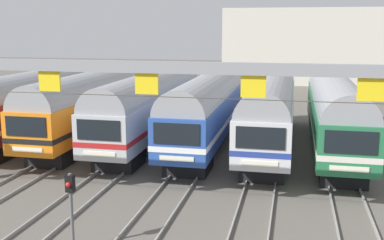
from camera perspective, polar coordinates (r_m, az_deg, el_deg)
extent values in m
plane|color=#5B564F|center=(32.24, -1.39, -2.71)|extent=(160.00, 160.00, 0.00)
cube|color=gray|center=(51.32, -8.53, 2.46)|extent=(0.07, 70.00, 0.15)
cube|color=gray|center=(50.83, -7.02, 2.42)|extent=(0.07, 70.00, 0.15)
cube|color=gray|center=(50.05, -4.26, 2.34)|extent=(0.07, 70.00, 0.15)
cube|color=gray|center=(49.67, -2.67, 2.29)|extent=(0.07, 70.00, 0.15)
cube|color=gray|center=(49.08, 0.21, 2.19)|extent=(0.07, 70.00, 0.15)
cube|color=gray|center=(48.80, 1.86, 2.13)|extent=(0.07, 70.00, 0.15)
cube|color=gray|center=(48.41, 4.83, 2.03)|extent=(0.07, 70.00, 0.15)
cube|color=gray|center=(48.25, 6.52, 1.96)|extent=(0.07, 70.00, 0.15)
cube|color=gray|center=(48.07, 9.55, 1.85)|extent=(0.07, 70.00, 0.15)
cube|color=gray|center=(48.03, 11.26, 1.78)|extent=(0.07, 70.00, 0.15)
cube|color=gray|center=(48.06, 14.30, 1.65)|extent=(0.07, 70.00, 0.15)
cube|color=gray|center=(48.14, 16.00, 1.58)|extent=(0.07, 70.00, 0.15)
cube|color=maroon|center=(35.45, -17.26, 1.73)|extent=(2.85, 18.00, 2.35)
cube|color=beige|center=(35.51, -17.23, 1.17)|extent=(2.88, 18.02, 0.28)
cylinder|color=gray|center=(35.29, -17.37, 3.61)|extent=(2.74, 17.64, 2.74)
cube|color=black|center=(41.24, -12.86, 0.82)|extent=(2.28, 2.60, 1.05)
cube|color=#4C4C51|center=(39.57, -13.91, 6.81)|extent=(1.10, 1.10, 0.20)
cube|color=orange|center=(33.68, -11.34, 1.54)|extent=(2.85, 18.00, 2.35)
cube|color=black|center=(33.74, -11.32, 0.95)|extent=(2.88, 18.02, 0.28)
cylinder|color=gray|center=(33.50, -11.42, 3.52)|extent=(2.74, 17.64, 2.74)
cube|color=black|center=(25.73, -19.38, -0.76)|extent=(2.28, 0.06, 1.03)
cube|color=silver|center=(25.99, -19.20, -3.39)|extent=(1.71, 0.05, 0.24)
cube|color=black|center=(28.50, -16.25, -3.93)|extent=(2.28, 2.60, 1.05)
cube|color=black|center=(39.73, -7.64, 0.62)|extent=(2.28, 2.60, 1.05)
cube|color=#4C4C51|center=(37.99, -8.46, 6.85)|extent=(1.10, 1.10, 0.20)
cube|color=#B2B5BA|center=(32.30, -4.84, 1.32)|extent=(2.85, 18.00, 2.35)
cube|color=#B21E1E|center=(32.36, -4.83, 0.70)|extent=(2.88, 18.02, 0.28)
cylinder|color=gray|center=(32.12, -4.88, 3.38)|extent=(2.74, 17.64, 2.74)
cube|color=black|center=(23.90, -11.20, -1.21)|extent=(2.28, 0.06, 1.03)
cube|color=silver|center=(24.19, -11.09, -4.04)|extent=(1.71, 0.05, 0.24)
cube|color=black|center=(26.86, -8.73, -4.52)|extent=(2.28, 2.60, 1.05)
cube|color=black|center=(38.57, -2.06, 0.39)|extent=(2.28, 2.60, 1.05)
cube|color=#4C4C51|center=(36.78, -2.60, 6.82)|extent=(1.10, 1.10, 0.20)
cube|color=#284C9E|center=(31.37, 2.13, 1.05)|extent=(2.85, 18.00, 2.35)
cube|color=white|center=(31.44, 2.13, 0.42)|extent=(2.88, 18.02, 0.28)
cylinder|color=gray|center=(31.19, 2.15, 3.18)|extent=(2.74, 17.64, 2.74)
cube|color=black|center=(22.63, -1.89, -1.69)|extent=(2.28, 0.06, 1.03)
cube|color=silver|center=(22.93, -1.87, -4.67)|extent=(1.71, 0.05, 0.24)
cube|color=black|center=(25.74, -0.38, -5.09)|extent=(2.28, 2.60, 1.05)
cube|color=black|center=(37.80, 3.80, 0.15)|extent=(2.28, 2.60, 1.05)
cube|color=#4C4C51|center=(35.97, 3.59, 6.71)|extent=(1.10, 1.10, 0.20)
cube|color=silver|center=(30.94, 9.42, 0.77)|extent=(2.85, 18.00, 2.35)
cube|color=navy|center=(31.00, 9.40, 0.13)|extent=(2.88, 18.02, 0.28)
cylinder|color=gray|center=(30.75, 9.49, 2.92)|extent=(2.74, 17.64, 2.74)
cube|color=black|center=(22.02, 8.22, -2.16)|extent=(2.28, 0.06, 1.03)
cube|color=silver|center=(22.33, 8.13, -5.22)|extent=(1.71, 0.05, 0.24)
cube|color=black|center=(25.20, 8.54, -5.57)|extent=(2.28, 2.60, 1.05)
cube|color=black|center=(37.44, 9.84, -0.10)|extent=(2.28, 2.60, 1.05)
cube|color=#4C4C51|center=(35.59, 9.98, 6.52)|extent=(1.10, 1.10, 0.20)
cube|color=#236B42|center=(31.01, 16.78, 0.46)|extent=(2.85, 18.00, 2.35)
cube|color=silver|center=(31.07, 16.75, -0.18)|extent=(2.88, 18.02, 0.28)
cylinder|color=gray|center=(30.82, 16.91, 2.61)|extent=(2.74, 17.64, 2.74)
cube|color=black|center=(22.12, 18.57, -2.58)|extent=(2.28, 0.06, 1.03)
cube|color=silver|center=(22.43, 18.38, -5.61)|extent=(1.71, 0.05, 0.24)
cube|color=black|center=(25.29, 17.62, -5.92)|extent=(2.28, 2.60, 1.05)
cube|color=black|center=(37.50, 15.93, -0.35)|extent=(2.28, 2.60, 1.05)
cube|color=#4C4C51|center=(35.65, 16.43, 6.24)|extent=(1.10, 1.10, 0.20)
cube|color=gray|center=(18.52, -11.42, 6.37)|extent=(24.72, 0.32, 0.44)
cube|color=yellow|center=(19.46, -16.76, 4.51)|extent=(0.90, 0.08, 0.80)
cube|color=yellow|center=(17.88, -5.47, 4.38)|extent=(0.90, 0.08, 0.80)
cube|color=yellow|center=(17.10, 7.39, 4.03)|extent=(0.90, 0.08, 0.80)
cube|color=yellow|center=(17.23, 20.73, 3.45)|extent=(0.90, 0.08, 0.80)
cylinder|color=#3F382D|center=(18.64, -11.29, 3.00)|extent=(24.72, 0.03, 0.03)
cylinder|color=#59595E|center=(17.31, -14.29, -10.67)|extent=(0.12, 0.12, 2.78)
cube|color=black|center=(16.96, -14.46, -7.40)|extent=(0.28, 0.24, 0.60)
sphere|color=red|center=(16.84, -14.67, -7.54)|extent=(0.18, 0.18, 0.18)
cube|color=beige|center=(69.11, 14.29, 8.63)|extent=(24.07, 10.00, 10.18)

